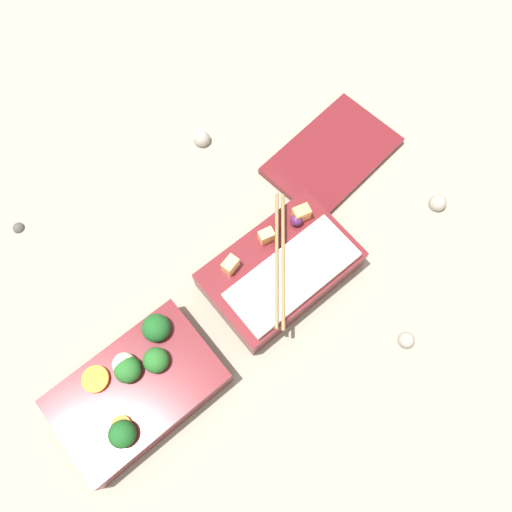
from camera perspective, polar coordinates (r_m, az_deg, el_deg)
The scene contains 8 objects.
ground_plane at distance 0.70m, azimuth -4.94°, elevation -8.19°, with size 3.00×3.00×0.00m, color gray.
bento_tray_vegetable at distance 0.67m, azimuth -13.31°, elevation -14.43°, with size 0.21×0.13×0.07m.
bento_tray_rice at distance 0.70m, azimuth 2.72°, elevation -1.34°, with size 0.21×0.15×0.07m.
bento_lid at distance 0.81m, azimuth 8.67°, elevation 11.24°, with size 0.20×0.13×0.01m, color maroon.
pebble_0 at distance 0.81m, azimuth 20.05°, elevation 5.71°, with size 0.03×0.03×0.03m, color gray.
pebble_1 at distance 0.82m, azimuth -6.21°, elevation 13.14°, with size 0.03×0.03×0.03m, color gray.
pebble_2 at distance 0.72m, azimuth 16.80°, elevation -9.18°, with size 0.02×0.02×0.02m, color gray.
pebble_3 at distance 0.83m, azimuth -25.58°, elevation 3.01°, with size 0.02×0.02×0.02m, color #474442.
Camera 1 is at (-0.05, -0.16, 0.68)m, focal length 35.00 mm.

